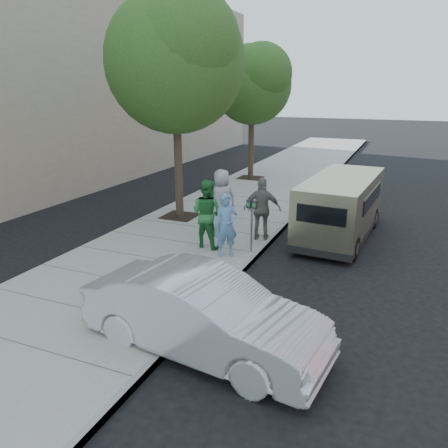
{
  "coord_description": "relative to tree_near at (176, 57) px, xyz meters",
  "views": [
    {
      "loc": [
        5.06,
        -10.93,
        4.6
      ],
      "look_at": [
        0.72,
        -0.65,
        1.1
      ],
      "focal_mm": 35.0,
      "sensor_mm": 36.0,
      "label": 1
    }
  ],
  "objects": [
    {
      "name": "sidewalk",
      "position": [
        1.25,
        -2.4,
        -5.47
      ],
      "size": [
        5.0,
        60.0,
        0.15
      ],
      "primitive_type": "cube",
      "color": "gray",
      "rests_on": "ground"
    },
    {
      "name": "sedan",
      "position": [
        4.29,
        -7.1,
        -4.8
      ],
      "size": [
        4.7,
        2.14,
        1.5
      ],
      "primitive_type": "imported",
      "rotation": [
        0.0,
        0.0,
        1.44
      ],
      "color": "silver",
      "rests_on": "ground"
    },
    {
      "name": "tree_near",
      "position": [
        0.0,
        0.0,
        0.0
      ],
      "size": [
        4.62,
        4.6,
        7.53
      ],
      "color": "black",
      "rests_on": "sidewalk"
    },
    {
      "name": "tree_far",
      "position": [
        -0.0,
        7.6,
        -0.66
      ],
      "size": [
        3.92,
        3.8,
        6.49
      ],
      "color": "black",
      "rests_on": "sidewalk"
    },
    {
      "name": "person_striped_polo",
      "position": [
        3.45,
        -1.23,
        -4.44
      ],
      "size": [
        1.19,
        0.69,
        1.91
      ],
      "primitive_type": "imported",
      "rotation": [
        0.0,
        0.0,
        3.35
      ],
      "color": "slate",
      "rests_on": "sidewalk"
    },
    {
      "name": "parking_meter",
      "position": [
        3.5,
        -2.33,
        -4.32
      ],
      "size": [
        0.32,
        0.14,
        1.49
      ],
      "rotation": [
        0.0,
        0.0,
        -0.13
      ],
      "color": "gray",
      "rests_on": "sidewalk"
    },
    {
      "name": "curb_face",
      "position": [
        3.69,
        -2.4,
        -5.47
      ],
      "size": [
        0.12,
        60.0,
        0.16
      ],
      "primitive_type": "cube",
      "color": "gray",
      "rests_on": "ground"
    },
    {
      "name": "person_gray_shirt",
      "position": [
        1.93,
        -0.79,
        -4.41
      ],
      "size": [
        1.14,
        1.11,
        1.98
      ],
      "primitive_type": "imported",
      "rotation": [
        0.0,
        0.0,
        3.87
      ],
      "color": "#A2A2A5",
      "rests_on": "sidewalk"
    },
    {
      "name": "person_officer",
      "position": [
        2.98,
        -2.92,
        -4.52
      ],
      "size": [
        0.76,
        0.71,
        1.75
      ],
      "primitive_type": "imported",
      "rotation": [
        0.0,
        0.0,
        0.61
      ],
      "color": "#5789BA",
      "rests_on": "sidewalk"
    },
    {
      "name": "ground",
      "position": [
        2.25,
        -2.4,
        -5.55
      ],
      "size": [
        120.0,
        120.0,
        0.0
      ],
      "primitive_type": "plane",
      "color": "black",
      "rests_on": "ground"
    },
    {
      "name": "person_green_shirt",
      "position": [
        2.19,
        -2.45,
        -4.4
      ],
      "size": [
        1.08,
        0.91,
        1.99
      ],
      "primitive_type": "imported",
      "rotation": [
        0.0,
        0.0,
        2.97
      ],
      "color": "#277735",
      "rests_on": "sidewalk"
    },
    {
      "name": "van",
      "position": [
        5.56,
        0.34,
        -4.51
      ],
      "size": [
        2.13,
        5.39,
        1.96
      ],
      "rotation": [
        0.0,
        0.0,
        -0.07
      ],
      "color": "tan",
      "rests_on": "ground"
    }
  ]
}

